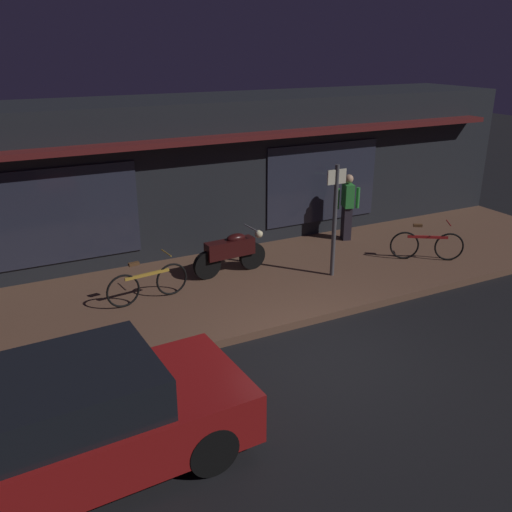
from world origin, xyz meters
TOP-DOWN VIEW (x-y plane):
  - ground_plane at (0.00, 0.00)m, footprint 60.00×60.00m
  - sidewalk_slab at (0.00, 3.00)m, footprint 18.00×4.00m
  - storefront_building at (0.00, 6.39)m, footprint 18.00×3.30m
  - motorcycle at (-0.01, 3.58)m, footprint 1.70×0.55m
  - bicycle_parked at (-2.02, 3.05)m, footprint 1.65×0.42m
  - bicycle_extra at (4.30, 2.28)m, footprint 1.42×0.92m
  - person_bystander at (3.51, 4.31)m, footprint 0.61×0.43m
  - sign_post at (1.87, 2.50)m, footprint 0.44×0.09m
  - parked_car_near at (-4.08, -0.89)m, footprint 4.18×1.96m

SIDE VIEW (x-z plane):
  - ground_plane at x=0.00m, z-range 0.00..0.00m
  - sidewalk_slab at x=0.00m, z-range 0.00..0.15m
  - bicycle_parked at x=-2.02m, z-range 0.05..0.96m
  - bicycle_extra at x=4.30m, z-range 0.05..0.96m
  - motorcycle at x=-0.01m, z-range 0.16..1.13m
  - parked_car_near at x=-4.08m, z-range -0.01..1.41m
  - person_bystander at x=3.51m, z-range 0.19..1.86m
  - sign_post at x=1.87m, z-range 0.31..2.71m
  - storefront_building at x=0.00m, z-range 0.00..3.60m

